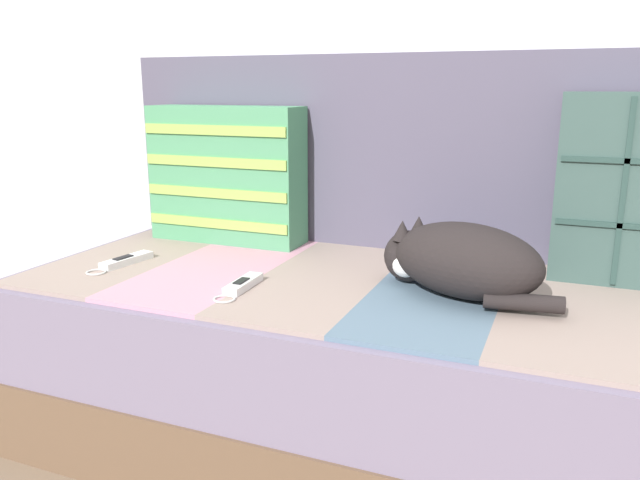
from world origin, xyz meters
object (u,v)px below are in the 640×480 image
at_px(game_remote_near, 124,261).
at_px(game_remote_far, 242,285).
at_px(sleeping_cat, 457,260).
at_px(throw_pillow_striped, 227,175).
at_px(couch, 381,365).

xyz_separation_m(game_remote_near, game_remote_far, (0.38, -0.06, -0.00)).
relative_size(game_remote_near, game_remote_far, 1.10).
height_order(sleeping_cat, game_remote_far, sleeping_cat).
relative_size(throw_pillow_striped, game_remote_near, 2.25).
height_order(sleeping_cat, game_remote_near, sleeping_cat).
distance_m(couch, game_remote_far, 0.41).
bearing_deg(sleeping_cat, couch, 165.27).
xyz_separation_m(couch, throw_pillow_striped, (-0.54, 0.20, 0.42)).
bearing_deg(couch, throw_pillow_striped, 159.90).
distance_m(sleeping_cat, game_remote_far, 0.48).
xyz_separation_m(sleeping_cat, game_remote_far, (-0.45, -0.15, -0.07)).
distance_m(throw_pillow_striped, game_remote_near, 0.40).
bearing_deg(game_remote_near, couch, 11.70).
distance_m(game_remote_near, game_remote_far, 0.38).
distance_m(couch, sleeping_cat, 0.35).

